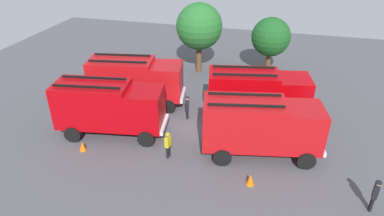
{
  "coord_description": "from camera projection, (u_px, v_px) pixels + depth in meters",
  "views": [
    {
      "loc": [
        5.2,
        -20.02,
        12.99
      ],
      "look_at": [
        0.0,
        0.0,
        1.4
      ],
      "focal_mm": 31.94,
      "sensor_mm": 36.0,
      "label": 1
    }
  ],
  "objects": [
    {
      "name": "traffic_cone_2",
      "position": [
        82.0,
        146.0,
        21.61
      ],
      "size": [
        0.44,
        0.44,
        0.62
      ],
      "primitive_type": "cone",
      "color": "#F2600C",
      "rests_on": "ground"
    },
    {
      "name": "ground_plane",
      "position": [
        192.0,
        125.0,
        24.39
      ],
      "size": [
        49.42,
        49.42,
        0.0
      ],
      "primitive_type": "plane",
      "color": "#4C4C51"
    },
    {
      "name": "tree_1",
      "position": [
        271.0,
        37.0,
        30.48
      ],
      "size": [
        3.47,
        3.47,
        5.39
      ],
      "color": "brown",
      "rests_on": "ground"
    },
    {
      "name": "fire_truck_0",
      "position": [
        109.0,
        106.0,
        22.43
      ],
      "size": [
        7.48,
        3.6,
        3.88
      ],
      "rotation": [
        0.0,
        0.0,
        0.15
      ],
      "color": "#AB050A",
      "rests_on": "ground"
    },
    {
      "name": "traffic_cone_0",
      "position": [
        125.0,
        114.0,
        25.13
      ],
      "size": [
        0.45,
        0.45,
        0.64
      ],
      "primitive_type": "cone",
      "color": "#F2600C",
      "rests_on": "ground"
    },
    {
      "name": "firefighter_2",
      "position": [
        375.0,
        194.0,
        16.83
      ],
      "size": [
        0.33,
        0.46,
        1.84
      ],
      "rotation": [
        0.0,
        0.0,
        2.92
      ],
      "color": "black",
      "rests_on": "ground"
    },
    {
      "name": "tree_0",
      "position": [
        199.0,
        27.0,
        30.73
      ],
      "size": [
        4.19,
        4.19,
        6.5
      ],
      "color": "brown",
      "rests_on": "ground"
    },
    {
      "name": "fire_truck_1",
      "position": [
        261.0,
        125.0,
        20.37
      ],
      "size": [
        7.53,
        3.83,
        3.88
      ],
      "rotation": [
        0.0,
        0.0,
        0.19
      ],
      "color": "#B40F13",
      "rests_on": "ground"
    },
    {
      "name": "fire_truck_3",
      "position": [
        257.0,
        93.0,
        24.07
      ],
      "size": [
        7.53,
        3.82,
        3.88
      ],
      "rotation": [
        0.0,
        0.0,
        0.19
      ],
      "color": "#B20409",
      "rests_on": "ground"
    },
    {
      "name": "firefighter_0",
      "position": [
        187.0,
        106.0,
        24.75
      ],
      "size": [
        0.37,
        0.48,
        1.76
      ],
      "rotation": [
        0.0,
        0.0,
        0.35
      ],
      "color": "black",
      "rests_on": "ground"
    },
    {
      "name": "firefighter_1",
      "position": [
        168.0,
        144.0,
        20.71
      ],
      "size": [
        0.32,
        0.46,
        1.7
      ],
      "rotation": [
        0.0,
        0.0,
        2.94
      ],
      "color": "black",
      "rests_on": "ground"
    },
    {
      "name": "fire_truck_2",
      "position": [
        136.0,
        79.0,
        26.14
      ],
      "size": [
        7.5,
        3.7,
        3.88
      ],
      "rotation": [
        0.0,
        0.0,
        0.17
      ],
      "color": "#B51015",
      "rests_on": "ground"
    },
    {
      "name": "traffic_cone_1",
      "position": [
        250.0,
        179.0,
        18.83
      ],
      "size": [
        0.47,
        0.47,
        0.68
      ],
      "primitive_type": "cone",
      "color": "#F2600C",
      "rests_on": "ground"
    }
  ]
}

